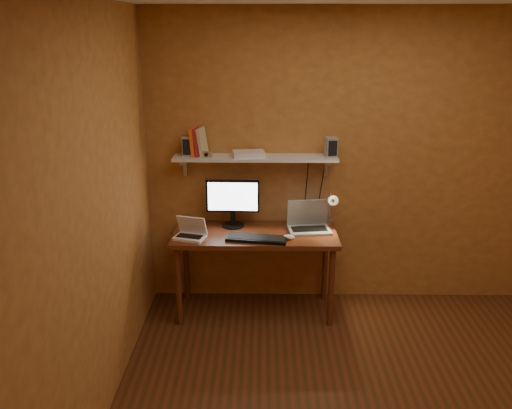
{
  "coord_description": "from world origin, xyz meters",
  "views": [
    {
      "loc": [
        -0.68,
        -3.04,
        2.43
      ],
      "look_at": [
        -0.74,
        1.18,
        1.04
      ],
      "focal_mm": 38.0,
      "sensor_mm": 36.0,
      "label": 1
    }
  ],
  "objects_px": {
    "keyboard": "(257,239)",
    "desk_lamp": "(332,205)",
    "speaker_left": "(189,146)",
    "desk": "(255,242)",
    "router": "(249,154)",
    "shelf_camera": "(207,154)",
    "wall_shelf": "(255,158)",
    "laptop": "(308,222)",
    "speaker_right": "(331,147)",
    "netbook": "(191,232)",
    "monitor": "(233,201)",
    "mouse": "(289,237)"
  },
  "relations": [
    {
      "from": "mouse",
      "to": "desk_lamp",
      "type": "xyz_separation_m",
      "value": [
        0.38,
        0.27,
        0.19
      ]
    },
    {
      "from": "laptop",
      "to": "netbook",
      "type": "bearing_deg",
      "value": -174.93
    },
    {
      "from": "desk_lamp",
      "to": "speaker_left",
      "type": "bearing_deg",
      "value": 176.37
    },
    {
      "from": "desk_lamp",
      "to": "router",
      "type": "height_order",
      "value": "router"
    },
    {
      "from": "desk",
      "to": "keyboard",
      "type": "bearing_deg",
      "value": -84.24
    },
    {
      "from": "laptop",
      "to": "desk_lamp",
      "type": "bearing_deg",
      "value": 4.9
    },
    {
      "from": "netbook",
      "to": "speaker_left",
      "type": "distance_m",
      "value": 0.73
    },
    {
      "from": "router",
      "to": "shelf_camera",
      "type": "bearing_deg",
      "value": -172.83
    },
    {
      "from": "speaker_right",
      "to": "netbook",
      "type": "bearing_deg",
      "value": -176.39
    },
    {
      "from": "laptop",
      "to": "netbook",
      "type": "relative_size",
      "value": 1.33
    },
    {
      "from": "desk",
      "to": "shelf_camera",
      "type": "xyz_separation_m",
      "value": [
        -0.41,
        0.14,
        0.74
      ]
    },
    {
      "from": "desk",
      "to": "shelf_camera",
      "type": "bearing_deg",
      "value": 161.06
    },
    {
      "from": "monitor",
      "to": "router",
      "type": "distance_m",
      "value": 0.43
    },
    {
      "from": "desk_lamp",
      "to": "monitor",
      "type": "bearing_deg",
      "value": 177.94
    },
    {
      "from": "desk_lamp",
      "to": "wall_shelf",
      "type": "bearing_deg",
      "value": 174.12
    },
    {
      "from": "shelf_camera",
      "to": "laptop",
      "type": "bearing_deg",
      "value": -3.58
    },
    {
      "from": "laptop",
      "to": "speaker_right",
      "type": "height_order",
      "value": "speaker_right"
    },
    {
      "from": "monitor",
      "to": "shelf_camera",
      "type": "relative_size",
      "value": 4.99
    },
    {
      "from": "wall_shelf",
      "to": "speaker_right",
      "type": "height_order",
      "value": "speaker_right"
    },
    {
      "from": "speaker_left",
      "to": "laptop",
      "type": "bearing_deg",
      "value": 2.39
    },
    {
      "from": "desk",
      "to": "router",
      "type": "relative_size",
      "value": 5.28
    },
    {
      "from": "desk_lamp",
      "to": "desk",
      "type": "bearing_deg",
      "value": -169.19
    },
    {
      "from": "keyboard",
      "to": "speaker_left",
      "type": "xyz_separation_m",
      "value": [
        -0.59,
        0.37,
        0.7
      ]
    },
    {
      "from": "wall_shelf",
      "to": "monitor",
      "type": "bearing_deg",
      "value": -169.3
    },
    {
      "from": "desk_lamp",
      "to": "laptop",
      "type": "bearing_deg",
      "value": -168.57
    },
    {
      "from": "speaker_right",
      "to": "mouse",
      "type": "bearing_deg",
      "value": -148.23
    },
    {
      "from": "keyboard",
      "to": "router",
      "type": "xyz_separation_m",
      "value": [
        -0.07,
        0.36,
        0.63
      ]
    },
    {
      "from": "monitor",
      "to": "laptop",
      "type": "height_order",
      "value": "monitor"
    },
    {
      "from": "speaker_left",
      "to": "shelf_camera",
      "type": "distance_m",
      "value": 0.18
    },
    {
      "from": "monitor",
      "to": "netbook",
      "type": "distance_m",
      "value": 0.47
    },
    {
      "from": "wall_shelf",
      "to": "laptop",
      "type": "xyz_separation_m",
      "value": [
        0.46,
        -0.11,
        -0.54
      ]
    },
    {
      "from": "wall_shelf",
      "to": "netbook",
      "type": "height_order",
      "value": "wall_shelf"
    },
    {
      "from": "laptop",
      "to": "mouse",
      "type": "height_order",
      "value": "laptop"
    },
    {
      "from": "speaker_right",
      "to": "wall_shelf",
      "type": "bearing_deg",
      "value": 168.02
    },
    {
      "from": "wall_shelf",
      "to": "router",
      "type": "height_order",
      "value": "router"
    },
    {
      "from": "speaker_right",
      "to": "keyboard",
      "type": "bearing_deg",
      "value": -161.31
    },
    {
      "from": "desk",
      "to": "netbook",
      "type": "xyz_separation_m",
      "value": [
        -0.53,
        -0.12,
        0.14
      ]
    },
    {
      "from": "netbook",
      "to": "speaker_left",
      "type": "relative_size",
      "value": 1.7
    },
    {
      "from": "laptop",
      "to": "speaker_left",
      "type": "height_order",
      "value": "speaker_left"
    },
    {
      "from": "monitor",
      "to": "wall_shelf",
      "type": "bearing_deg",
      "value": 12.5
    },
    {
      "from": "monitor",
      "to": "speaker_left",
      "type": "xyz_separation_m",
      "value": [
        -0.37,
        0.05,
        0.47
      ]
    },
    {
      "from": "keyboard",
      "to": "speaker_left",
      "type": "relative_size",
      "value": 2.94
    },
    {
      "from": "keyboard",
      "to": "shelf_camera",
      "type": "distance_m",
      "value": 0.83
    },
    {
      "from": "keyboard",
      "to": "desk_lamp",
      "type": "relative_size",
      "value": 1.33
    },
    {
      "from": "speaker_right",
      "to": "desk_lamp",
      "type": "bearing_deg",
      "value": -79.48
    },
    {
      "from": "speaker_left",
      "to": "shelf_camera",
      "type": "bearing_deg",
      "value": -12.75
    },
    {
      "from": "keyboard",
      "to": "wall_shelf",
      "type": "bearing_deg",
      "value": 102.67
    },
    {
      "from": "wall_shelf",
      "to": "shelf_camera",
      "type": "relative_size",
      "value": 14.98
    },
    {
      "from": "desk_lamp",
      "to": "shelf_camera",
      "type": "relative_size",
      "value": 4.01
    },
    {
      "from": "laptop",
      "to": "speaker_left",
      "type": "relative_size",
      "value": 2.25
    }
  ]
}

